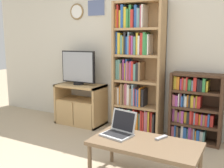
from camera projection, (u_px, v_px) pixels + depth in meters
wall_back at (139, 50)px, 4.21m from camera, size 6.24×0.09×2.60m
tv_stand at (80, 104)px, 4.56m from camera, size 0.82×0.47×0.69m
television at (78, 68)px, 4.47m from camera, size 0.65×0.18×0.58m
bookshelf_tall at (136, 72)px, 4.10m from camera, size 0.78×0.30×2.04m
bookshelf_short at (193, 108)px, 3.77m from camera, size 0.71×0.28×1.00m
coffee_table at (145, 146)px, 2.68m from camera, size 1.11×0.57×0.44m
laptop at (120, 129)px, 2.87m from camera, size 0.36×0.33×0.26m
remote_near_laptop at (161, 138)px, 2.76m from camera, size 0.10×0.16×0.02m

